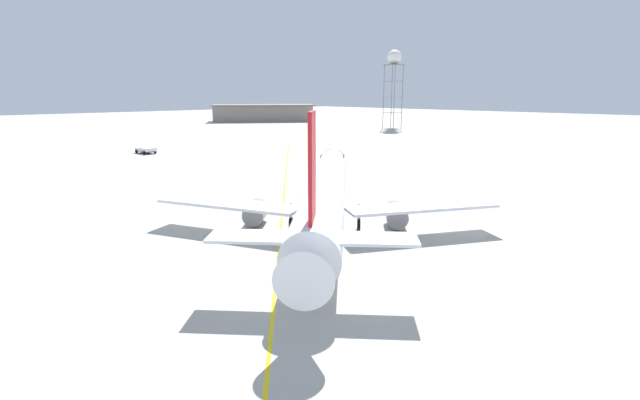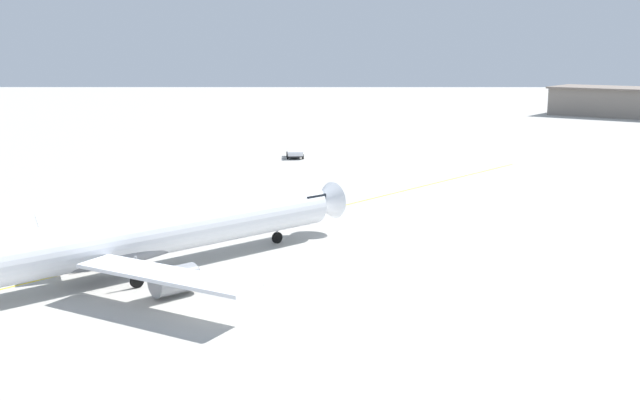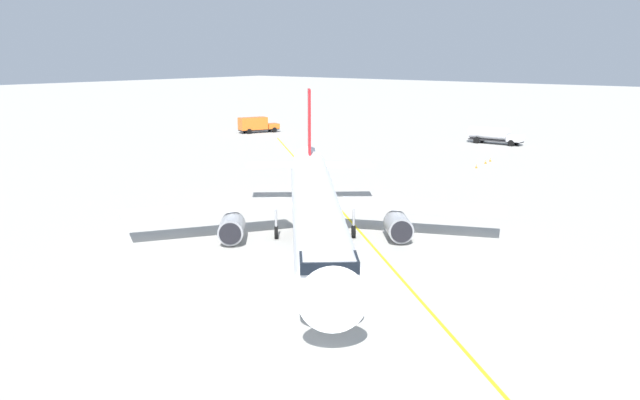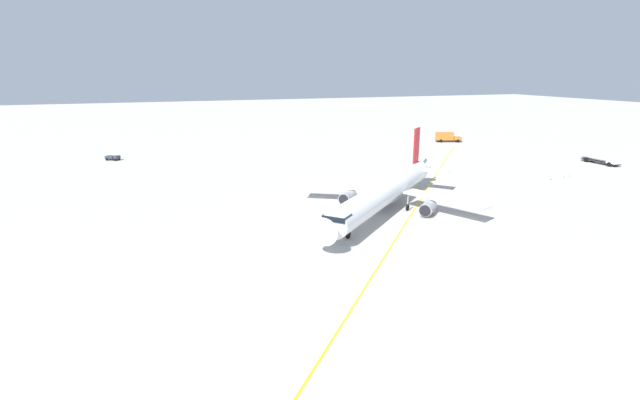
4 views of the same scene
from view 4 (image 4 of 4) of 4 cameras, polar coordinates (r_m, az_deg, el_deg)
name	(u,v)px [view 4 (image 4 of 4)]	position (r m, az deg, el deg)	size (l,w,h in m)	color
ground_plane	(392,205)	(82.28, 8.73, -0.61)	(600.00, 600.00, 0.00)	#ADAAA3
airliner_main	(386,192)	(78.39, 8.07, 0.94)	(33.62, 35.92, 11.99)	white
fuel_tanker_truck	(599,157)	(136.71, 30.92, 4.49)	(9.59, 2.93, 2.87)	#232326
baggage_truck_truck	(113,158)	(133.43, -23.95, 4.76)	(3.36, 3.86, 1.22)	#232326
catering_truck_truck	(447,137)	(158.90, 15.18, 7.44)	(5.18, 8.45, 3.10)	#232326
taxiway_centreline	(411,215)	(77.24, 11.04, -1.80)	(112.80, 98.28, 0.01)	yellow
safety_cone_near	(551,179)	(111.46, 26.36, 2.35)	(0.36, 0.36, 0.55)	orange
safety_cone_mid	(564,176)	(115.17, 27.59, 2.57)	(0.36, 0.36, 0.55)	orange
safety_cone_far	(570,175)	(117.17, 28.22, 2.69)	(0.36, 0.36, 0.55)	orange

